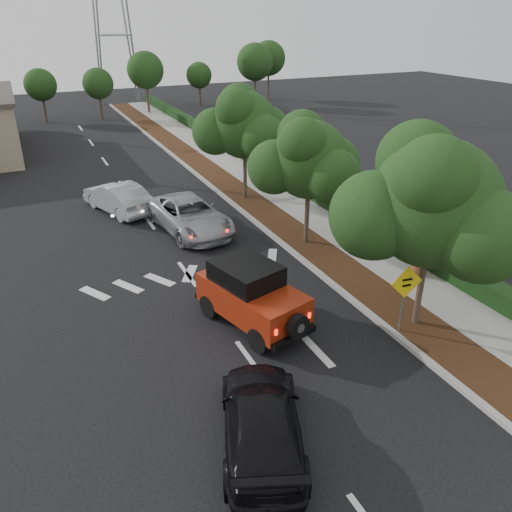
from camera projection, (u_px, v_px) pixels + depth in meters
ground at (252, 362)px, 14.51m from camera, size 120.00×120.00×0.00m
curb at (236, 206)px, 25.99m from camera, size 0.20×70.00×0.15m
planting_strip at (253, 203)px, 26.38m from camera, size 1.80×70.00×0.12m
sidewalk at (285, 198)px, 27.10m from camera, size 2.00×70.00×0.12m
hedge at (307, 189)px, 27.49m from camera, size 0.80×70.00×0.80m
transmission_tower at (121, 103)px, 55.81m from camera, size 7.00×4.00×28.00m
street_tree_near at (414, 325)px, 16.24m from camera, size 3.80×3.80×5.92m
street_tree_mid at (305, 244)px, 21.93m from camera, size 3.20×3.20×5.32m
street_tree_far at (245, 199)px, 27.21m from camera, size 3.40×3.40×5.62m
light_pole_a at (0, 165)px, 33.16m from camera, size 2.00×0.22×9.00m
red_jeep at (248, 294)px, 15.96m from camera, size 2.72×4.26×2.08m
silver_suv_ahead at (190, 215)px, 22.93m from camera, size 3.13×5.66×1.50m
black_suv_oncoming at (262, 421)px, 11.52m from camera, size 3.39×4.90×1.32m
silver_sedan_oncoming at (118, 197)px, 25.16m from camera, size 2.99×4.82×1.50m
speed_hump_sign at (405, 290)px, 15.12m from camera, size 1.06×0.17×2.27m
terracotta_planter at (419, 259)px, 18.86m from camera, size 0.64×0.64×1.12m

